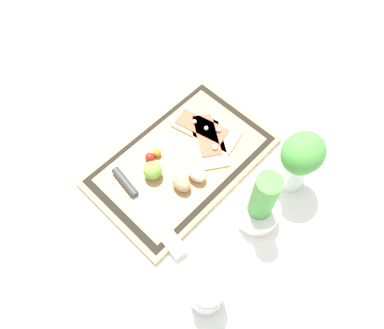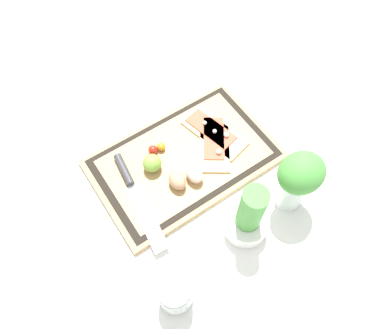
# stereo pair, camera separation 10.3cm
# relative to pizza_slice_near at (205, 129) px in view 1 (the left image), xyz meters

# --- Properties ---
(ground_plane) EXTENTS (6.00, 6.00, 0.00)m
(ground_plane) POSITION_rel_pizza_slice_near_xyz_m (0.12, 0.02, -0.03)
(ground_plane) COLOR white
(cutting_board) EXTENTS (0.51, 0.32, 0.02)m
(cutting_board) POSITION_rel_pizza_slice_near_xyz_m (0.12, 0.02, -0.02)
(cutting_board) COLOR tan
(cutting_board) RESTS_ON ground_plane
(pizza_slice_near) EXTENTS (0.13, 0.21, 0.02)m
(pizza_slice_near) POSITION_rel_pizza_slice_near_xyz_m (0.00, 0.00, 0.00)
(pizza_slice_near) COLOR beige
(pizza_slice_near) RESTS_ON cutting_board
(pizza_slice_far) EXTENTS (0.17, 0.20, 0.02)m
(pizza_slice_far) POSITION_rel_pizza_slice_near_xyz_m (0.02, 0.03, 0.00)
(pizza_slice_far) COLOR beige
(pizza_slice_far) RESTS_ON cutting_board
(knife) EXTENTS (0.07, 0.30, 0.02)m
(knife) POSITION_rel_pizza_slice_near_xyz_m (0.29, 0.02, 0.00)
(knife) COLOR silver
(knife) RESTS_ON cutting_board
(egg_brown) EXTENTS (0.04, 0.06, 0.04)m
(egg_brown) POSITION_rel_pizza_slice_near_xyz_m (0.18, 0.08, 0.02)
(egg_brown) COLOR tan
(egg_brown) RESTS_ON cutting_board
(egg_pink) EXTENTS (0.04, 0.06, 0.04)m
(egg_pink) POSITION_rel_pizza_slice_near_xyz_m (0.13, 0.09, 0.02)
(egg_pink) COLOR beige
(egg_pink) RESTS_ON cutting_board
(lime) EXTENTS (0.05, 0.05, 0.05)m
(lime) POSITION_rel_pizza_slice_near_xyz_m (0.21, -0.00, 0.02)
(lime) COLOR #7FB742
(lime) RESTS_ON cutting_board
(cherry_tomato_red) EXTENTS (0.03, 0.03, 0.03)m
(cherry_tomato_red) POSITION_rel_pizza_slice_near_xyz_m (0.18, -0.04, 0.01)
(cherry_tomato_red) COLOR red
(cherry_tomato_red) RESTS_ON cutting_board
(cherry_tomato_yellow) EXTENTS (0.02, 0.02, 0.02)m
(cherry_tomato_yellow) POSITION_rel_pizza_slice_near_xyz_m (0.16, -0.04, 0.01)
(cherry_tomato_yellow) COLOR orange
(cherry_tomato_yellow) RESTS_ON cutting_board
(herb_pot) EXTENTS (0.11, 0.11, 0.21)m
(herb_pot) POSITION_rel_pizza_slice_near_xyz_m (0.10, 0.28, 0.05)
(herb_pot) COLOR white
(herb_pot) RESTS_ON ground_plane
(sauce_jar) EXTENTS (0.08, 0.08, 0.11)m
(sauce_jar) POSITION_rel_pizza_slice_near_xyz_m (0.34, 0.32, 0.02)
(sauce_jar) COLOR silver
(sauce_jar) RESTS_ON ground_plane
(herb_glass) EXTENTS (0.12, 0.11, 0.20)m
(herb_glass) POSITION_rel_pizza_slice_near_xyz_m (-0.05, 0.28, 0.09)
(herb_glass) COLOR silver
(herb_glass) RESTS_ON ground_plane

